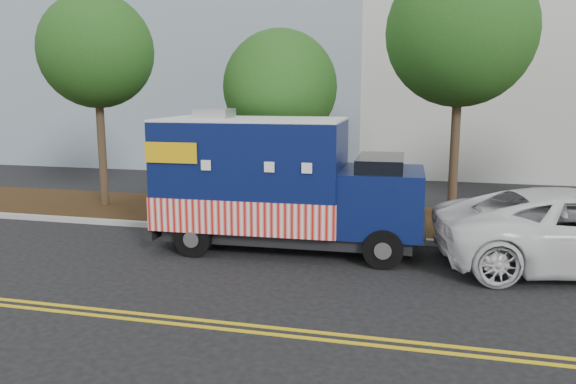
# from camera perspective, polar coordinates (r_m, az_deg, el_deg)

# --- Properties ---
(ground) EXTENTS (120.00, 120.00, 0.00)m
(ground) POSITION_cam_1_polar(r_m,az_deg,el_deg) (14.37, -6.65, -5.52)
(ground) COLOR black
(ground) RESTS_ON ground
(curb) EXTENTS (120.00, 0.18, 0.15)m
(curb) POSITION_cam_1_polar(r_m,az_deg,el_deg) (15.62, -4.85, -3.91)
(curb) COLOR #9E9E99
(curb) RESTS_ON ground
(mulch_strip) EXTENTS (120.00, 4.00, 0.15)m
(mulch_strip) POSITION_cam_1_polar(r_m,az_deg,el_deg) (17.56, -2.64, -2.28)
(mulch_strip) COLOR black
(mulch_strip) RESTS_ON ground
(centerline_near) EXTENTS (120.00, 0.10, 0.01)m
(centerline_near) POSITION_cam_1_polar(r_m,az_deg,el_deg) (10.55, -15.34, -11.79)
(centerline_near) COLOR gold
(centerline_near) RESTS_ON ground
(centerline_far) EXTENTS (120.00, 0.10, 0.01)m
(centerline_far) POSITION_cam_1_polar(r_m,az_deg,el_deg) (10.35, -16.03, -12.26)
(centerline_far) COLOR gold
(centerline_far) RESTS_ON ground
(tree_a) EXTENTS (3.62, 3.62, 6.94)m
(tree_a) POSITION_cam_1_polar(r_m,az_deg,el_deg) (19.36, -18.90, 13.36)
(tree_a) COLOR #38281C
(tree_a) RESTS_ON ground
(tree_b) EXTENTS (3.41, 3.41, 5.70)m
(tree_b) POSITION_cam_1_polar(r_m,az_deg,el_deg) (17.00, -0.81, 10.57)
(tree_b) COLOR #38281C
(tree_b) RESTS_ON ground
(tree_c) EXTENTS (4.15, 4.15, 7.57)m
(tree_c) POSITION_cam_1_polar(r_m,az_deg,el_deg) (16.89, 17.14, 15.24)
(tree_c) COLOR #38281C
(tree_c) RESTS_ON ground
(sign_post) EXTENTS (0.06, 0.06, 2.40)m
(sign_post) POSITION_cam_1_polar(r_m,az_deg,el_deg) (16.97, -12.55, 0.91)
(sign_post) COLOR #473828
(sign_post) RESTS_ON ground
(food_truck) EXTENTS (6.64, 2.70, 3.45)m
(food_truck) POSITION_cam_1_polar(r_m,az_deg,el_deg) (13.80, -1.31, 0.55)
(food_truck) COLOR black
(food_truck) RESTS_ON ground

